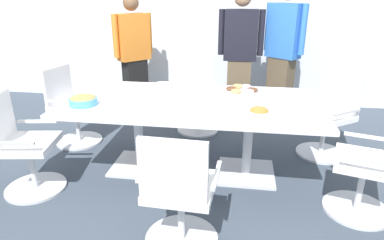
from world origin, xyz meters
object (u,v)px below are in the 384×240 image
at_px(office_chair_2, 72,110).
at_px(person_standing_1, 240,54).
at_px(conference_table, 192,113).
at_px(snack_bowl_cookies, 83,100).
at_px(plate_stack, 163,86).
at_px(office_chair_1, 197,100).
at_px(office_chair_3, 23,149).
at_px(office_chair_5, 372,169).
at_px(office_chair_4, 179,198).
at_px(person_standing_0, 134,55).
at_px(person_standing_2, 283,51).
at_px(donut_platter, 242,90).
at_px(snack_bowl_pretzels, 259,113).
at_px(office_chair_0, 329,120).

height_order(office_chair_2, person_standing_1, person_standing_1).
distance_m(conference_table, snack_bowl_cookies, 1.02).
relative_size(conference_table, snack_bowl_cookies, 9.42).
height_order(snack_bowl_cookies, plate_stack, snack_bowl_cookies).
relative_size(conference_table, office_chair_1, 2.64).
xyz_separation_m(office_chair_3, office_chair_5, (2.96, 0.08, 0.00)).
distance_m(office_chair_4, person_standing_0, 3.00).
height_order(office_chair_1, office_chair_4, same).
relative_size(office_chair_5, person_standing_0, 0.54).
height_order(person_standing_0, person_standing_2, person_standing_2).
bearing_deg(snack_bowl_cookies, conference_table, 16.17).
distance_m(person_standing_1, donut_platter, 1.26).
relative_size(office_chair_2, person_standing_0, 0.54).
bearing_deg(office_chair_4, snack_bowl_pretzels, 55.02).
height_order(office_chair_2, person_standing_0, person_standing_0).
relative_size(office_chair_0, office_chair_5, 1.00).
relative_size(office_chair_0, person_standing_0, 0.54).
distance_m(office_chair_0, office_chair_5, 1.10).
height_order(conference_table, office_chair_0, office_chair_0).
distance_m(office_chair_2, donut_platter, 2.02).
xyz_separation_m(office_chair_3, snack_bowl_cookies, (0.48, 0.30, 0.39)).
relative_size(office_chair_1, donut_platter, 2.78).
bearing_deg(office_chair_0, person_standing_2, -13.78).
bearing_deg(office_chair_4, person_standing_1, 85.46).
distance_m(office_chair_5, donut_platter, 1.41).
xyz_separation_m(snack_bowl_pretzels, plate_stack, (-0.98, 0.78, -0.02)).
relative_size(office_chair_0, snack_bowl_cookies, 3.57).
relative_size(office_chair_0, person_standing_1, 0.52).
bearing_deg(office_chair_2, snack_bowl_cookies, 47.12).
height_order(office_chair_3, donut_platter, office_chair_3).
bearing_deg(conference_table, person_standing_0, 123.73).
bearing_deg(office_chair_2, office_chair_5, 83.28).
distance_m(conference_table, office_chair_0, 1.57).
bearing_deg(office_chair_3, donut_platter, 107.54).
distance_m(office_chair_0, office_chair_1, 1.61).
xyz_separation_m(office_chair_1, office_chair_4, (0.17, -2.20, 0.00)).
bearing_deg(office_chair_0, office_chair_2, 56.09).
distance_m(office_chair_0, office_chair_4, 2.18).
relative_size(office_chair_1, plate_stack, 4.61).
xyz_separation_m(person_standing_0, donut_platter, (1.55, -1.24, -0.10)).
distance_m(office_chair_3, plate_stack, 1.48).
xyz_separation_m(office_chair_2, person_standing_2, (2.51, 1.18, 0.57)).
distance_m(conference_table, person_standing_2, 1.98).
bearing_deg(conference_table, office_chair_5, -18.10).
xyz_separation_m(person_standing_0, person_standing_1, (1.50, 0.01, 0.05)).
distance_m(office_chair_1, plate_stack, 0.86).
bearing_deg(person_standing_1, office_chair_5, 118.09).
bearing_deg(office_chair_2, person_standing_0, 170.08).
bearing_deg(snack_bowl_pretzels, conference_table, 146.12).
distance_m(conference_table, office_chair_1, 1.13).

